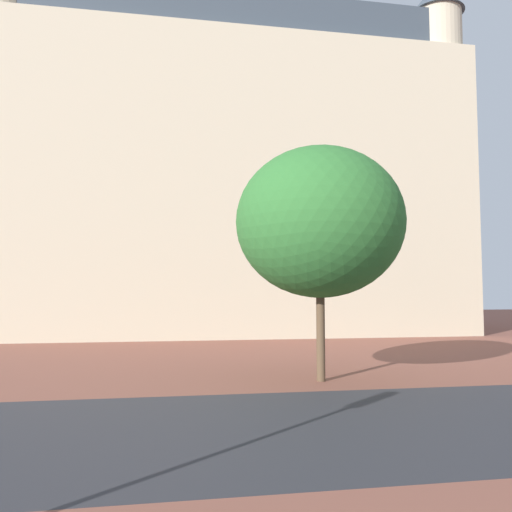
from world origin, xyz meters
TOP-DOWN VIEW (x-y plane):
  - ground_plane at (0.00, 10.00)m, footprint 120.00×120.00m
  - street_asphalt_strip at (0.00, 9.03)m, footprint 120.00×6.32m
  - landmark_building at (1.31, 33.90)m, footprint 28.52×15.09m
  - tree_curb_far at (1.84, 13.64)m, footprint 4.78×4.78m

SIDE VIEW (x-z plane):
  - ground_plane at x=0.00m, z-range 0.00..0.00m
  - street_asphalt_strip at x=0.00m, z-range 0.00..0.00m
  - tree_curb_far at x=1.84m, z-range 1.15..7.76m
  - landmark_building at x=1.31m, z-range -8.45..30.04m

